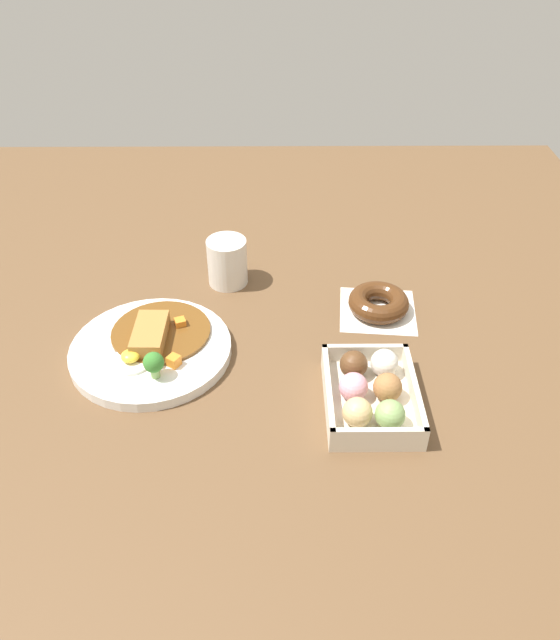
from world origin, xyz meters
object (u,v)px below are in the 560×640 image
object	(u,v)px
chocolate_ring_donut	(378,303)
coffee_mug	(227,262)
donut_box	(371,393)
curry_plate	(152,347)

from	to	relation	value
chocolate_ring_donut	coffee_mug	world-z (taller)	coffee_mug
donut_box	chocolate_ring_donut	world-z (taller)	donut_box
chocolate_ring_donut	curry_plate	bearing A→B (deg)	106.35
donut_box	coffee_mug	xyz separation A→B (m)	(0.33, 0.23, 0.02)
curry_plate	donut_box	bearing A→B (deg)	-108.78
curry_plate	coffee_mug	xyz separation A→B (m)	(0.21, -0.11, 0.03)
chocolate_ring_donut	coffee_mug	bearing A→B (deg)	70.92
curry_plate	chocolate_ring_donut	world-z (taller)	curry_plate
chocolate_ring_donut	coffee_mug	distance (m)	0.29
donut_box	curry_plate	bearing A→B (deg)	71.22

